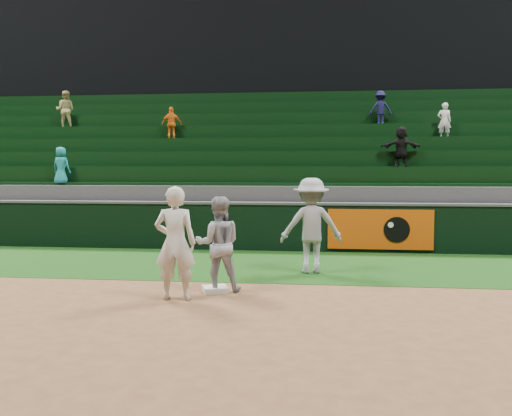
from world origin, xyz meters
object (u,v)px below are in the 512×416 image
(first_base, at_px, (215,289))
(first_baseman, at_px, (175,243))
(baserunner, at_px, (218,244))
(base_coach, at_px, (311,226))

(first_base, xyz_separation_m, first_baseman, (-0.53, -0.64, 0.87))
(first_baseman, xyz_separation_m, baserunner, (0.57, 0.70, -0.10))
(first_base, distance_m, baserunner, 0.78)
(first_base, relative_size, base_coach, 0.21)
(first_base, bearing_deg, base_coach, 51.11)
(first_base, relative_size, first_baseman, 0.22)
(first_base, height_order, baserunner, baserunner)
(first_base, distance_m, base_coach, 2.70)
(first_base, xyz_separation_m, base_coach, (1.59, 1.97, 0.92))
(baserunner, bearing_deg, base_coach, -140.29)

